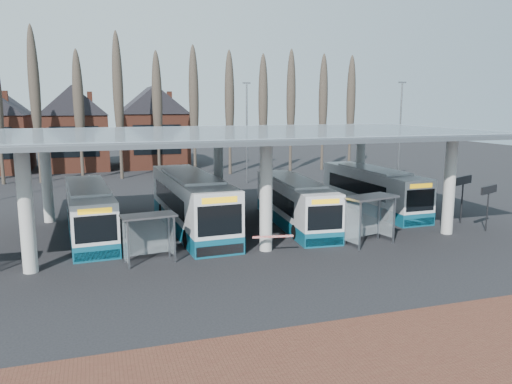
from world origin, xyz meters
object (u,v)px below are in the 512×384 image
object	(u,v)px
bus_3	(372,190)
bus_0	(89,212)
shelter_1	(148,227)
bus_2	(294,203)
shelter_2	(368,209)
bus_1	(191,203)

from	to	relation	value
bus_3	bus_0	bearing A→B (deg)	-177.07
bus_3	shelter_1	distance (m)	19.37
bus_2	bus_3	distance (m)	7.97
bus_2	shelter_1	xyz separation A→B (m)	(-10.15, -5.28, 0.37)
bus_2	shelter_2	size ratio (longest dim) A/B	3.38
bus_1	shelter_2	xyz separation A→B (m)	(9.03, -6.69, 0.38)
bus_2	bus_3	bearing A→B (deg)	24.07
bus_3	shelter_1	world-z (taller)	bus_3
bus_0	bus_3	world-z (taller)	bus_3
bus_1	bus_3	bearing A→B (deg)	4.19
bus_1	bus_2	size ratio (longest dim) A/B	1.16
bus_3	shelter_1	xyz separation A→B (m)	(-17.65, -7.97, 0.31)
bus_3	shelter_2	bearing A→B (deg)	-123.05
bus_0	bus_1	xyz separation A→B (m)	(6.29, -0.30, 0.23)
bus_1	bus_3	xyz separation A→B (m)	(14.29, 1.74, -0.18)
bus_3	bus_1	bearing A→B (deg)	-174.14
bus_0	bus_3	bearing A→B (deg)	0.06
bus_0	bus_1	size ratio (longest dim) A/B	0.87
bus_3	bus_2	bearing A→B (deg)	-161.30
bus_2	shelter_2	world-z (taller)	bus_2
bus_0	bus_3	size ratio (longest dim) A/B	0.97
bus_0	bus_1	distance (m)	6.30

